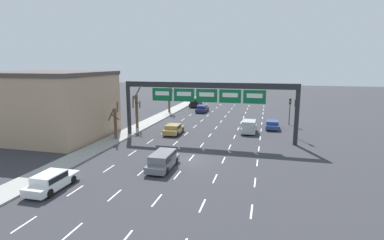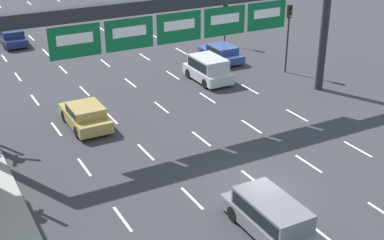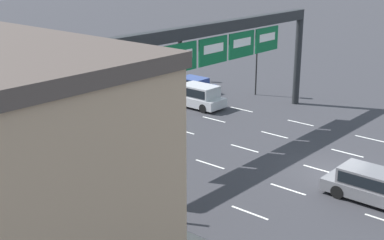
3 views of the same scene
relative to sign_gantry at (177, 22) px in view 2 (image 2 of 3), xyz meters
name	(u,v)px [view 2 (image 2 of 3)]	position (x,y,z in m)	size (l,w,h in m)	color
ground_plane	(266,190)	(0.00, -8.80, -5.85)	(220.00, 220.00, 0.00)	#333338
lane_dashes	(145,94)	(0.00, 4.70, -5.84)	(13.32, 67.00, 0.01)	white
sign_gantry	(177,22)	(0.00, 0.00, 0.00)	(21.92, 0.70, 7.22)	#232628
car_gold	(85,115)	(-4.98, 1.73, -5.12)	(1.96, 4.13, 1.35)	#A88947
car_navy	(11,36)	(-5.18, 21.01, -5.13)	(1.86, 4.86, 1.34)	#19234C
suv_grey	(271,215)	(-1.79, -11.53, -4.99)	(1.86, 4.69, 1.53)	slate
car_blue	(221,52)	(8.15, 8.45, -5.17)	(1.84, 4.22, 1.24)	navy
suv_silver	(208,68)	(4.95, 4.97, -4.89)	(1.99, 3.97, 1.73)	#B7B7BC
traffic_light_near_gantry	(289,25)	(10.86, 3.86, -2.34)	(0.30, 0.35, 4.93)	black
traffic_light_mid_block	(226,10)	(10.75, 12.11, -2.87)	(0.30, 0.35, 4.15)	black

